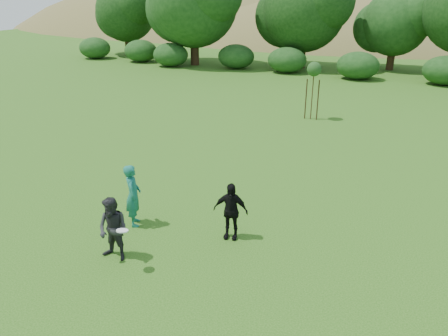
% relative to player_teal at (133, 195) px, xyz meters
% --- Properties ---
extents(ground, '(120.00, 120.00, 0.00)m').
position_rel_player_teal_xyz_m(ground, '(1.71, -0.75, -0.87)').
color(ground, '#19470C').
rests_on(ground, ground).
extents(player_teal, '(0.69, 0.76, 1.74)m').
position_rel_player_teal_xyz_m(player_teal, '(0.00, 0.00, 0.00)').
color(player_teal, '#166655').
rests_on(player_teal, ground).
extents(player_grey, '(0.80, 0.63, 1.58)m').
position_rel_player_teal_xyz_m(player_grey, '(0.53, -1.61, -0.08)').
color(player_grey, '#272729').
rests_on(player_grey, ground).
extents(player_black, '(0.95, 0.50, 1.54)m').
position_rel_player_teal_xyz_m(player_black, '(2.69, 0.37, -0.10)').
color(player_black, black).
rests_on(player_black, ground).
extents(frisbee, '(0.27, 0.27, 0.07)m').
position_rel_player_teal_xyz_m(frisbee, '(1.02, -1.92, 0.17)').
color(frisbee, white).
rests_on(frisbee, ground).
extents(sapling, '(0.70, 0.70, 2.85)m').
position_rel_player_teal_xyz_m(sapling, '(2.07, 12.58, 1.55)').
color(sapling, '#3D2618').
rests_on(sapling, ground).
extents(hillside, '(150.00, 72.00, 52.00)m').
position_rel_player_teal_xyz_m(hillside, '(1.15, 67.71, -12.84)').
color(hillside, olive).
rests_on(hillside, ground).
extents(tree_row, '(53.92, 10.38, 9.62)m').
position_rel_player_teal_xyz_m(tree_row, '(4.93, 27.94, 4.00)').
color(tree_row, '#3A2616').
rests_on(tree_row, ground).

